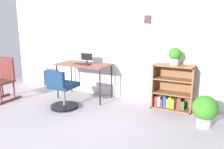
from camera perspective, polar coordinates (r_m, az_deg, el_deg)
ground_plane at (r=3.51m, az=-17.14°, el=-14.63°), size 6.24×6.24×0.00m
wall_back at (r=4.91m, az=-0.58°, el=7.84°), size 5.20×0.12×2.31m
desk at (r=4.82m, az=-6.99°, el=2.00°), size 1.12×0.58×0.75m
monitor at (r=4.81m, az=-6.29°, el=3.88°), size 0.26×0.19×0.22m
keyboard at (r=4.73m, az=-7.33°, el=2.60°), size 0.34×0.12×0.02m
office_chair at (r=4.36m, az=-12.29°, el=-4.25°), size 0.52×0.55×0.76m
rocking_chair at (r=5.24m, az=-25.36°, el=-0.97°), size 0.42×0.64×0.88m
bookshelf_low at (r=4.42m, az=14.85°, el=-3.57°), size 0.72×0.30×0.84m
potted_plant_on_shelf at (r=4.23m, az=15.34°, el=4.62°), size 0.22×0.22×0.32m
potted_plant_floor at (r=3.84m, az=22.11°, el=-8.07°), size 0.39×0.39×0.50m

